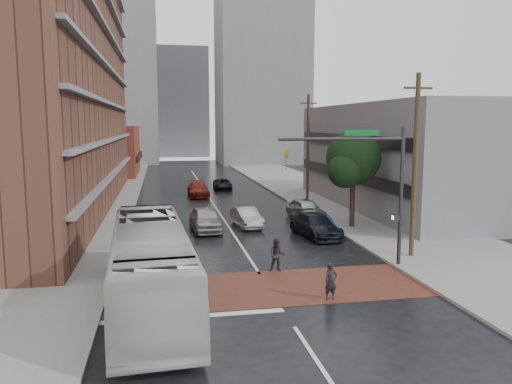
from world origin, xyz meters
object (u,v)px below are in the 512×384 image
object	(u,v)px
car_travel_c	(198,189)
car_parked_far	(306,209)
transit_bus	(151,266)
pedestrian_a	(331,281)
car_parked_near	(320,226)
car_travel_b	(247,217)
car_parked_mid	(316,225)
car_travel_a	(205,219)
suv_travel	(222,184)
pedestrian_b	(277,255)

from	to	relation	value
car_travel_c	car_parked_far	distance (m)	15.62
transit_bus	pedestrian_a	xyz separation A→B (m)	(7.37, -0.50, -0.93)
car_travel_c	car_parked_near	world-z (taller)	car_travel_c
car_parked_near	car_parked_far	bearing A→B (deg)	78.66
car_travel_b	car_parked_mid	world-z (taller)	car_parked_mid
car_travel_a	car_parked_mid	xyz separation A→B (m)	(6.95, -3.12, -0.07)
transit_bus	car_parked_mid	world-z (taller)	transit_bus
pedestrian_a	suv_travel	size ratio (longest dim) A/B	0.37
pedestrian_b	car_travel_c	bearing A→B (deg)	107.27
transit_bus	pedestrian_b	bearing A→B (deg)	29.39
car_travel_c	car_parked_mid	size ratio (longest dim) A/B	0.97
pedestrian_b	car_parked_near	distance (m)	8.45
car_travel_a	pedestrian_b	bearing A→B (deg)	-78.45
suv_travel	car_parked_far	xyz separation A→B (m)	(4.21, -18.83, 0.19)
car_travel_b	car_parked_mid	size ratio (longest dim) A/B	0.82
transit_bus	pedestrian_a	size ratio (longest dim) A/B	7.78
car_parked_mid	car_parked_far	bearing A→B (deg)	71.56
car_travel_a	car_parked_near	size ratio (longest dim) A/B	1.17
car_travel_a	car_travel_c	distance (m)	16.70
car_travel_a	car_travel_c	bearing A→B (deg)	84.28
pedestrian_a	car_parked_near	distance (m)	11.95
pedestrian_b	car_travel_b	size ratio (longest dim) A/B	0.40
suv_travel	car_parked_far	distance (m)	19.29
pedestrian_b	car_travel_b	distance (m)	11.01
pedestrian_a	car_travel_c	world-z (taller)	pedestrian_a
pedestrian_a	car_travel_b	distance (m)	15.40
car_travel_c	car_parked_far	size ratio (longest dim) A/B	1.07
suv_travel	car_parked_near	xyz separation A→B (m)	(3.40, -24.83, 0.08)
transit_bus	suv_travel	size ratio (longest dim) A/B	2.91
car_travel_a	car_parked_mid	size ratio (longest dim) A/B	0.93
pedestrian_b	transit_bus	bearing A→B (deg)	-134.43
car_travel_a	car_parked_near	bearing A→B (deg)	-26.51
suv_travel	car_parked_mid	xyz separation A→B (m)	(3.11, -24.83, 0.15)
car_travel_b	suv_travel	xyz separation A→B (m)	(0.80, 20.96, -0.10)
car_parked_mid	car_parked_far	xyz separation A→B (m)	(1.10, 6.00, 0.04)
transit_bus	car_travel_b	size ratio (longest dim) A/B	2.96
pedestrian_b	suv_travel	bearing A→B (deg)	101.07
transit_bus	car_travel_c	world-z (taller)	transit_bus
car_travel_c	car_parked_far	world-z (taller)	car_parked_far
pedestrian_a	car_parked_far	size ratio (longest dim) A/B	0.35
transit_bus	suv_travel	xyz separation A→B (m)	(7.21, 35.83, -1.13)
car_parked_mid	pedestrian_b	bearing A→B (deg)	-128.84
transit_bus	car_travel_a	size ratio (longest dim) A/B	2.60
pedestrian_a	car_parked_mid	world-z (taller)	pedestrian_a
car_travel_c	car_parked_near	bearing A→B (deg)	-72.70
transit_bus	car_parked_near	xyz separation A→B (m)	(10.61, 11.00, -1.05)
car_travel_b	suv_travel	bearing A→B (deg)	80.99
suv_travel	car_parked_mid	size ratio (longest dim) A/B	0.83
car_travel_b	transit_bus	bearing A→B (deg)	-120.15
transit_bus	car_travel_c	xyz separation A→B (m)	(4.12, 30.80, -1.01)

